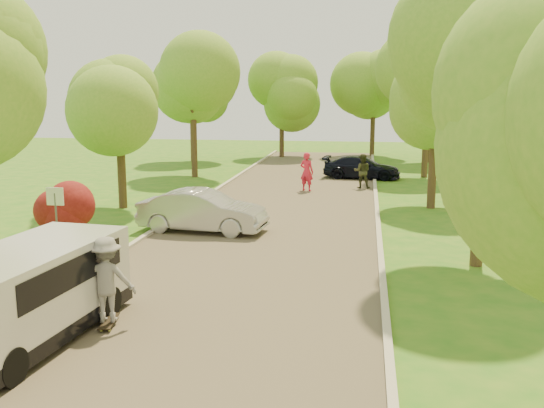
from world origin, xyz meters
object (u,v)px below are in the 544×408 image
Objects in this scene: minivan at (26,294)px; person_olive at (362,171)px; person_striped at (307,172)px; street_sign at (56,207)px; skateboarder at (107,279)px; longboard at (109,321)px; dark_sedan at (362,168)px; silver_sedan at (203,211)px.

person_olive is at bearing 78.43° from minivan.
street_sign is at bearing 86.49° from person_striped.
person_olive is (6.54, 21.25, -0.11)m from minivan.
minivan is 2.86× the size of skateboarder.
street_sign is 1.19× the size of person_olive.
longboard is 0.55× the size of person_olive.
dark_sedan is (6.50, 24.95, -0.37)m from minivan.
minivan is 10.20m from silver_sedan.
dark_sedan is 24.48m from longboard.
skateboarder and person_striped have the same top height.
dark_sedan is at bearing 80.95° from minivan.
minivan is at bearing 28.89° from longboard.
minivan is 1.16× the size of silver_sedan.
silver_sedan is at bearing 63.12° from person_olive.
person_olive is (5.28, 20.22, -0.15)m from skateboarder.
person_striped is 1.10× the size of person_olive.
minivan is 5.39× the size of longboard.
silver_sedan is 4.67× the size of longboard.
street_sign is at bearing 144.66° from silver_sedan.
person_olive is (5.65, 11.09, 0.15)m from silver_sedan.
minivan reaches higher than dark_sedan.
skateboarder is at bearing -52.75° from street_sign.
dark_sedan is at bearing -97.57° from person_striped.
skateboarder is at bearing 16.23° from longboard.
minivan reaches higher than longboard.
street_sign is 1.09× the size of person_striped.
dark_sedan is 5.74m from person_striped.
longboard is 0.95m from skateboarder.
person_olive is at bearing -21.36° from silver_sedan.
longboard is 19.07m from person_striped.
street_sign reaches higher than skateboarder.
street_sign is 0.47× the size of silver_sedan.
person_striped reaches higher than longboard.
silver_sedan reaches higher than longboard.
person_olive is at bearing -172.86° from dark_sedan.
dark_sedan is 2.40× the size of skateboarder.
person_striped reaches higher than dark_sedan.
dark_sedan is at bearing -112.67° from longboard.
person_striped is at bearing -10.62° from silver_sedan.
minivan is at bearing -179.41° from silver_sedan.
person_olive is at bearing -133.51° from person_striped.
street_sign is 0.41× the size of minivan.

